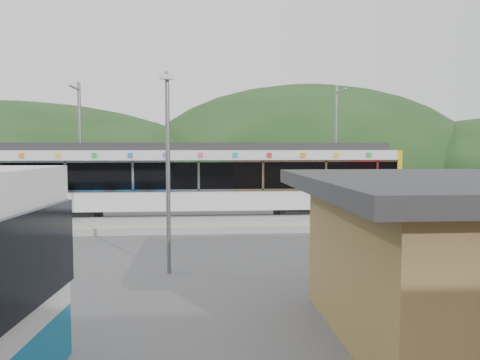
{
  "coord_description": "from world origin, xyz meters",
  "views": [
    {
      "loc": [
        -0.53,
        -17.15,
        3.54
      ],
      "look_at": [
        0.98,
        1.0,
        2.27
      ],
      "focal_mm": 35.0,
      "sensor_mm": 36.0,
      "label": 1
    }
  ],
  "objects": [
    {
      "name": "train",
      "position": [
        -1.13,
        6.0,
        2.06
      ],
      "size": [
        20.44,
        3.01,
        3.74
      ],
      "color": "black",
      "rests_on": "ground"
    },
    {
      "name": "lamp_post",
      "position": [
        -1.45,
        -4.19,
        3.3
      ],
      "size": [
        0.36,
        0.99,
        5.51
      ],
      "rotation": [
        0.0,
        0.0,
        0.05
      ],
      "color": "slate",
      "rests_on": "ground"
    },
    {
      "name": "ground",
      "position": [
        0.0,
        0.0,
        0.0
      ],
      "size": [
        120.0,
        120.0,
        0.0
      ],
      "primitive_type": "plane",
      "color": "#4C4C4F",
      "rests_on": "ground"
    },
    {
      "name": "platform",
      "position": [
        0.0,
        3.3,
        0.15
      ],
      "size": [
        26.0,
        3.2,
        0.3
      ],
      "primitive_type": "cube",
      "color": "#9E9E99",
      "rests_on": "ground"
    },
    {
      "name": "catenary_mast_west",
      "position": [
        -7.0,
        8.56,
        3.65
      ],
      "size": [
        0.18,
        1.8,
        7.0
      ],
      "color": "slate",
      "rests_on": "ground"
    },
    {
      "name": "catenary_mast_east",
      "position": [
        7.0,
        8.56,
        3.65
      ],
      "size": [
        0.18,
        1.8,
        7.0
      ],
      "color": "slate",
      "rests_on": "ground"
    },
    {
      "name": "hills",
      "position": [
        6.19,
        5.29,
        0.0
      ],
      "size": [
        146.0,
        149.0,
        26.0
      ],
      "color": "#1E3D19",
      "rests_on": "ground"
    },
    {
      "name": "yellow_line",
      "position": [
        0.0,
        2.0,
        0.3
      ],
      "size": [
        26.0,
        0.1,
        0.01
      ],
      "primitive_type": "cube",
      "color": "yellow",
      "rests_on": "platform"
    }
  ]
}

